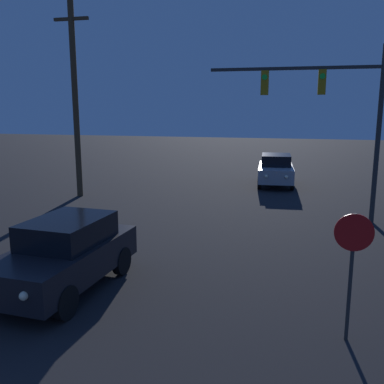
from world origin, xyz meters
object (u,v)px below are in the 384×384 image
(traffic_signal_mast, at_px, (333,105))
(stop_sign, at_px, (352,254))
(car_far, at_px, (276,170))
(utility_pole, at_px, (75,97))
(car_near, at_px, (65,254))

(traffic_signal_mast, relative_size, stop_sign, 2.66)
(car_far, bearing_deg, utility_pole, 26.49)
(car_far, height_order, traffic_signal_mast, traffic_signal_mast)
(car_near, relative_size, traffic_signal_mast, 0.66)
(car_near, xyz_separation_m, stop_sign, (6.28, -0.83, 0.81))
(traffic_signal_mast, xyz_separation_m, stop_sign, (-0.15, -9.02, -2.68))
(traffic_signal_mast, distance_m, stop_sign, 9.41)
(car_near, distance_m, stop_sign, 6.39)
(car_near, relative_size, car_far, 1.00)
(stop_sign, distance_m, utility_pole, 16.01)
(car_near, bearing_deg, traffic_signal_mast, -124.39)
(traffic_signal_mast, distance_m, utility_pole, 11.65)
(car_near, height_order, stop_sign, stop_sign)
(car_far, distance_m, traffic_signal_mast, 8.31)
(car_far, relative_size, stop_sign, 1.75)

